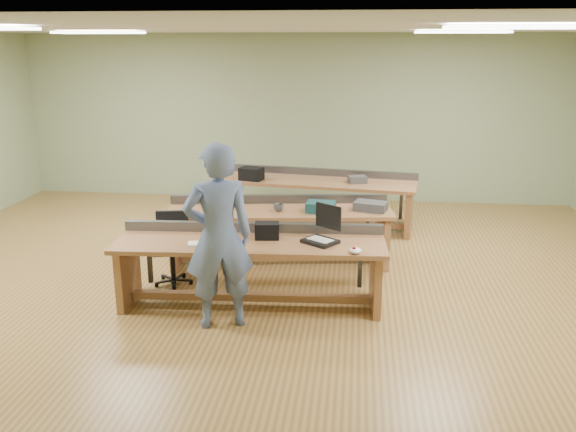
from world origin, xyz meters
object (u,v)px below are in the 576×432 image
Objects in this scene: parts_bin_grey at (371,206)px; drinks_can at (277,207)px; camera_bag at (267,231)px; parts_bin_teal at (321,207)px; workbench_front at (250,257)px; person at (219,237)px; laptop_base at (320,241)px; workbench_back at (314,191)px; mug at (278,208)px; task_chair at (173,258)px; workbench_mid at (279,223)px.

parts_bin_grey reaches higher than drinks_can.
camera_bag is 0.73× the size of parts_bin_teal.
parts_bin_teal reaches higher than workbench_front.
person is 5.62× the size of laptop_base.
workbench_front is 0.92× the size of workbench_back.
drinks_can is (-0.34, -1.92, 0.24)m from workbench_back.
mug is (-0.54, -0.05, -0.01)m from parts_bin_teal.
mug is (1.21, 0.69, 0.48)m from task_chair.
parts_bin_grey is at bearing 9.30° from task_chair.
workbench_mid is 8.29× the size of parts_bin_teal.
workbench_mid is 1.82m from workbench_back.
workbench_back is at bearing 96.65° from parts_bin_teal.
parts_bin_teal is at bearing -167.33° from parts_bin_grey.
workbench_back reaches higher than laptop_base.
task_chair is at bearing 153.34° from camera_bag.
parts_bin_teal is at bearing -75.54° from workbench_back.
workbench_mid reaches higher than drinks_can.
workbench_mid is 0.28m from drinks_can.
person is at bearing -109.05° from workbench_mid.
workbench_front is 3.16m from workbench_back.
task_chair is (-0.83, 1.07, -0.64)m from person.
parts_bin_teal is (-0.07, 1.26, 0.04)m from laptop_base.
workbench_front is 1.46m from parts_bin_teal.
workbench_front is 23.30× the size of mug.
workbench_mid is 1.56× the size of person.
task_chair is 2.40× the size of parts_bin_teal.
camera_bag reaches higher than parts_bin_grey.
camera_bag reaches higher than workbench_front.
task_chair reaches higher than mug.
camera_bag is 1.75m from parts_bin_grey.
workbench_front is 1.34m from workbench_mid.
person reaches higher than camera_bag.
drinks_can is (-0.03, 1.12, -0.04)m from camera_bag.
drinks_can is at bearing 84.22° from camera_bag.
drinks_can is (-0.63, 1.20, 0.03)m from laptop_base.
workbench_back is 1.96m from drinks_can.
person is 1.81m from mug.
camera_bag is 0.31× the size of task_chair.
workbench_front is 27.99× the size of drinks_can.
camera_bag is at bearing -30.18° from task_chair.
drinks_can is at bearing 153.49° from laptop_base.
workbench_mid is (0.15, 1.34, -0.00)m from workbench_front.
drinks_can is at bearing -165.07° from mug.
workbench_mid is at bearing -176.71° from parts_bin_grey.
drinks_can is at bearing -174.59° from parts_bin_teal.
workbench_mid is 27.95× the size of drinks_can.
parts_bin_teal reaches higher than workbench_mid.
task_chair is at bearing -157.00° from parts_bin_teal.
mug is at bearing 152.82° from laptop_base.
workbench_back is (0.48, 3.13, 0.01)m from workbench_front.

